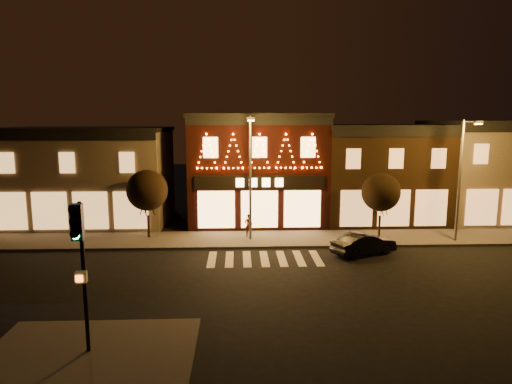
{
  "coord_description": "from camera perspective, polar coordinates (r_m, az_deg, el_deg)",
  "views": [
    {
      "loc": [
        -1.49,
        -20.67,
        7.87
      ],
      "look_at": [
        -0.48,
        4.0,
        3.88
      ],
      "focal_mm": 31.47,
      "sensor_mm": 36.0,
      "label": 1
    }
  ],
  "objects": [
    {
      "name": "pedestrian",
      "position": [
        29.95,
        -0.94,
        -4.25
      ],
      "size": [
        0.62,
        0.47,
        1.53
      ],
      "primitive_type": "imported",
      "rotation": [
        0.0,
        0.0,
        3.34
      ],
      "color": "gray",
      "rests_on": "sidewalk_far"
    },
    {
      "name": "dark_sedan",
      "position": [
        27.28,
        13.55,
        -6.42
      ],
      "size": [
        4.18,
        2.92,
        1.31
      ],
      "primitive_type": "imported",
      "rotation": [
        0.0,
        0.0,
        2.01
      ],
      "color": "black",
      "rests_on": "ground"
    },
    {
      "name": "tree_left",
      "position": [
        30.17,
        -13.66,
        0.2
      ],
      "size": [
        2.69,
        2.69,
        4.5
      ],
      "rotation": [
        0.0,
        0.0,
        -0.07
      ],
      "color": "black",
      "rests_on": "sidewalk_far"
    },
    {
      "name": "building_left",
      "position": [
        36.76,
        -20.58,
        2.02
      ],
      "size": [
        12.2,
        8.28,
        7.3
      ],
      "color": "#695C4A",
      "rests_on": "ground"
    },
    {
      "name": "streetlamp_mid",
      "position": [
        28.43,
        -0.72,
        2.99
      ],
      "size": [
        0.5,
        1.8,
        7.93
      ],
      "rotation": [
        0.0,
        0.0,
        -0.0
      ],
      "color": "#59595E",
      "rests_on": "sidewalk_far"
    },
    {
      "name": "sidewalk_far",
      "position": [
        29.91,
        4.47,
        -5.95
      ],
      "size": [
        44.0,
        4.0,
        0.15
      ],
      "primitive_type": "cube",
      "color": "#47423D",
      "rests_on": "ground"
    },
    {
      "name": "building_right_b",
      "position": [
        40.21,
        27.52,
        2.5
      ],
      "size": [
        9.2,
        8.28,
        7.8
      ],
      "color": "#695C4A",
      "rests_on": "ground"
    },
    {
      "name": "streetlamp_right",
      "position": [
        30.93,
        24.74,
        2.42
      ],
      "size": [
        0.5,
        1.77,
        7.71
      ],
      "rotation": [
        0.0,
        0.0,
        -0.06
      ],
      "color": "#59595E",
      "rests_on": "sidewalk_far"
    },
    {
      "name": "traffic_signal_near",
      "position": [
        15.61,
        -21.46,
        -6.72
      ],
      "size": [
        0.38,
        0.53,
        5.13
      ],
      "rotation": [
        0.0,
        0.0,
        0.08
      ],
      "color": "black",
      "rests_on": "sidewalk_near"
    },
    {
      "name": "building_pulp",
      "position": [
        34.87,
        0.13,
        3.08
      ],
      "size": [
        10.2,
        8.34,
        8.3
      ],
      "color": "black",
      "rests_on": "ground"
    },
    {
      "name": "ground",
      "position": [
        22.16,
        1.7,
        -11.62
      ],
      "size": [
        120.0,
        120.0,
        0.0
      ],
      "primitive_type": "plane",
      "color": "black",
      "rests_on": "ground"
    },
    {
      "name": "tree_right",
      "position": [
        30.73,
        15.59,
        -0.04
      ],
      "size": [
        2.54,
        2.54,
        4.25
      ],
      "rotation": [
        0.0,
        0.0,
        0.11
      ],
      "color": "black",
      "rests_on": "sidewalk_far"
    },
    {
      "name": "sidewalk_near",
      "position": [
        16.1,
        -21.56,
        -20.46
      ],
      "size": [
        7.0,
        7.0,
        0.15
      ],
      "primitive_type": "cube",
      "color": "#47423D",
      "rests_on": "ground"
    },
    {
      "name": "building_right_a",
      "position": [
        36.59,
        15.17,
        2.42
      ],
      "size": [
        9.2,
        8.28,
        7.5
      ],
      "color": "#372313",
      "rests_on": "ground"
    }
  ]
}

